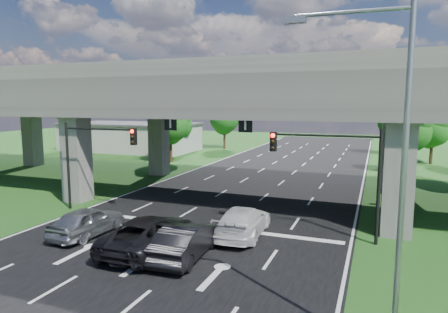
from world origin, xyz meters
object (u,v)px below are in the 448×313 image
Objects in this scene: signal_left at (93,150)px; car_dark at (186,241)px; signal_right at (335,163)px; streetlight_near at (388,158)px; streetlight_far at (381,118)px; car_white at (243,221)px; car_silver at (88,221)px; car_trailing at (150,234)px; streetlight_beyond at (380,114)px.

signal_left reaches higher than car_dark.
streetlight_near is at bearing -77.12° from signal_right.
car_white is (-6.97, -21.22, -5.02)m from streetlight_far.
signal_right is 1.00× the size of signal_left.
streetlight_far is at bearing -119.10° from car_silver.
car_trailing is (7.34, -4.99, -3.30)m from signal_left.
car_trailing is (-2.10, 0.20, 0.03)m from car_dark.
car_silver is 8.57m from car_white.
car_dark is (6.49, -0.94, 0.03)m from car_silver.
car_dark is at bearing -28.80° from signal_left.
signal_left is 0.97× the size of car_trailing.
streetlight_far is 1.99× the size of car_dark.
streetlight_near is at bearing 153.01° from car_trailing.
streetlight_far is 1.82× the size of car_white.
streetlight_near is 16.79m from car_silver.
streetlight_far is (17.92, 20.06, 1.66)m from signal_left.
car_trailing is (-10.58, -41.04, -4.96)m from streetlight_beyond.
streetlight_far is 27.10m from car_dark.
streetlight_beyond is (0.00, 46.00, 0.00)m from streetlight_near.
car_dark is (-8.48, -41.25, -4.99)m from streetlight_beyond.
streetlight_near is at bearing -90.00° from streetlight_beyond.
streetlight_far is at bearing -111.49° from car_white.
car_trailing is at bearing -34.20° from signal_left.
car_silver is (-14.97, -40.30, -5.01)m from streetlight_beyond.
streetlight_far is at bearing 48.22° from signal_left.
streetlight_beyond is 1.99× the size of car_dark.
signal_left is 1.27× the size of car_silver.
signal_right is at bearing 0.00° from signal_left.
car_trailing is (4.39, -0.74, 0.05)m from car_silver.
signal_right is 0.97× the size of car_trailing.
signal_left is at bearing -131.78° from streetlight_far.
signal_left is 0.60× the size of streetlight_far.
signal_left is 1.19× the size of car_dark.
signal_left is at bearing -32.18° from car_dark.
car_trailing is at bearing -149.03° from signal_right.
streetlight_near is 46.00m from streetlight_beyond.
signal_right is 15.65m from signal_left.
car_white is at bearing -135.29° from car_trailing.
signal_left reaches higher than car_trailing.
streetlight_far is at bearing -90.00° from streetlight_beyond.
car_white is (8.00, 3.08, -0.00)m from car_silver.
streetlight_far is at bearing 90.00° from streetlight_near.
car_silver is (2.95, -4.24, -3.35)m from signal_left.
car_dark reaches higher than car_silver.
signal_right is 20.25m from streetlight_far.
signal_left reaches higher than car_silver.
signal_right is 5.89m from car_white.
car_dark reaches higher than car_white.
signal_right is at bearing -93.61° from streetlight_beyond.
streetlight_beyond reaches higher than car_white.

